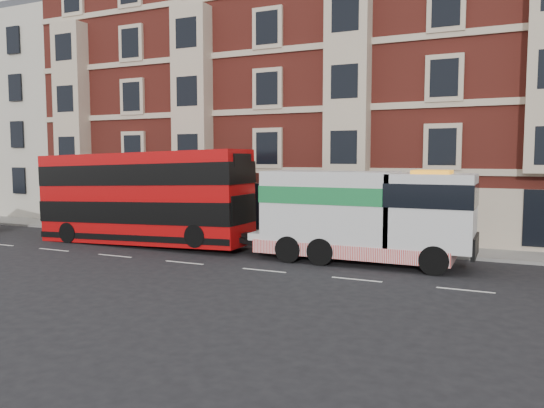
{
  "coord_description": "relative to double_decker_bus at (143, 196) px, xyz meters",
  "views": [
    {
      "loc": [
        9.46,
        -19.83,
        4.74
      ],
      "look_at": [
        -1.46,
        4.0,
        2.44
      ],
      "focal_mm": 35.0,
      "sensor_mm": 36.0,
      "label": 1
    }
  ],
  "objects": [
    {
      "name": "cream_block",
      "position": [
        -21.12,
        10.69,
        5.7
      ],
      "size": [
        16.0,
        10.0,
        16.8
      ],
      "color": "#B9B3A1",
      "rests_on": "ground"
    },
    {
      "name": "ground",
      "position": [
        8.88,
        -3.31,
        -2.65
      ],
      "size": [
        120.0,
        120.0,
        0.0
      ],
      "primitive_type": "plane",
      "color": "black",
      "rests_on": "ground"
    },
    {
      "name": "lamp_post_west",
      "position": [
        2.88,
        2.89,
        0.03
      ],
      "size": [
        0.35,
        0.15,
        4.35
      ],
      "color": "black",
      "rests_on": "sidewalk"
    },
    {
      "name": "sidewalk",
      "position": [
        8.88,
        4.19,
        -2.57
      ],
      "size": [
        90.0,
        3.0,
        0.15
      ],
      "primitive_type": "cube",
      "color": "slate",
      "rests_on": "ground"
    },
    {
      "name": "pedestrian",
      "position": [
        -0.26,
        4.4,
        -1.71
      ],
      "size": [
        0.65,
        0.51,
        1.57
      ],
      "primitive_type": "imported",
      "rotation": [
        0.0,
        0.0,
        -0.25
      ],
      "color": "#17232F",
      "rests_on": "sidewalk"
    },
    {
      "name": "double_decker_bus",
      "position": [
        0.0,
        0.0,
        0.0
      ],
      "size": [
        12.34,
        2.83,
        5.0
      ],
      "color": "#B0090B",
      "rests_on": "ground"
    },
    {
      "name": "victorian_terrace",
      "position": [
        9.38,
        11.69,
        7.42
      ],
      "size": [
        45.0,
        12.0,
        20.4
      ],
      "color": "maroon",
      "rests_on": "ground"
    },
    {
      "name": "tow_truck",
      "position": [
        12.07,
        0.0,
        -0.46
      ],
      "size": [
        9.88,
        2.92,
        4.12
      ],
      "color": "silver",
      "rests_on": "ground"
    }
  ]
}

